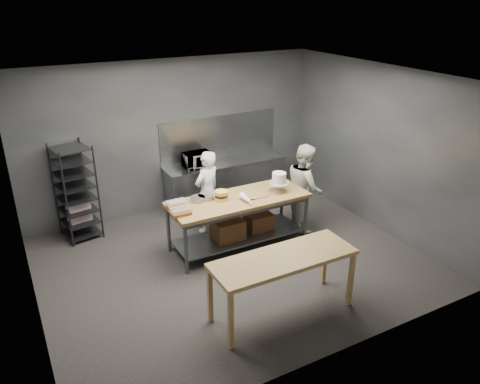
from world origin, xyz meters
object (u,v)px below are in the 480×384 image
object	(u,v)px
chef_behind	(207,192)
microwave	(197,160)
frosted_cake_stand	(279,180)
near_counter	(283,262)
chef_right	(305,187)
speed_rack	(76,193)
work_table	(240,216)
layer_cake	(221,195)

from	to	relation	value
chef_behind	microwave	bearing A→B (deg)	-125.91
frosted_cake_stand	near_counter	bearing A→B (deg)	-120.88
microwave	chef_right	bearing A→B (deg)	-50.07
speed_rack	frosted_cake_stand	distance (m)	3.58
work_table	near_counter	distance (m)	1.98
chef_behind	layer_cake	bearing A→B (deg)	62.65
chef_behind	layer_cake	distance (m)	0.75
microwave	frosted_cake_stand	xyz separation A→B (m)	(0.74, -1.84, 0.09)
work_table	layer_cake	size ratio (longest dim) A/B	10.88
chef_right	speed_rack	bearing A→B (deg)	89.28
work_table	chef_behind	bearing A→B (deg)	107.28
chef_right	frosted_cake_stand	world-z (taller)	chef_right
near_counter	frosted_cake_stand	distance (m)	2.18
chef_behind	microwave	world-z (taller)	chef_behind
chef_right	frosted_cake_stand	size ratio (longest dim) A/B	4.73
chef_behind	chef_right	xyz separation A→B (m)	(1.65, -0.71, 0.04)
chef_right	layer_cake	size ratio (longest dim) A/B	7.37
work_table	frosted_cake_stand	bearing A→B (deg)	-6.10
frosted_cake_stand	layer_cake	xyz separation A→B (m)	(-1.04, 0.15, -0.14)
work_table	chef_behind	size ratio (longest dim) A/B	1.55
chef_right	frosted_cake_stand	distance (m)	0.76
chef_right	microwave	distance (m)	2.21
speed_rack	chef_right	size ratio (longest dim) A/B	1.08
speed_rack	chef_right	bearing A→B (deg)	-23.01
speed_rack	microwave	size ratio (longest dim) A/B	3.23
speed_rack	work_table	bearing A→B (deg)	-35.32
frosted_cake_stand	layer_cake	bearing A→B (deg)	171.77
speed_rack	frosted_cake_stand	size ratio (longest dim) A/B	5.09
microwave	frosted_cake_stand	world-z (taller)	frosted_cake_stand
chef_behind	layer_cake	world-z (taller)	chef_behind
frosted_cake_stand	speed_rack	bearing A→B (deg)	150.46
near_counter	work_table	bearing A→B (deg)	79.08
frosted_cake_stand	microwave	bearing A→B (deg)	111.87
near_counter	chef_right	size ratio (longest dim) A/B	1.23
chef_right	layer_cake	world-z (taller)	chef_right
speed_rack	layer_cake	size ratio (longest dim) A/B	7.93
speed_rack	frosted_cake_stand	bearing A→B (deg)	-29.54
frosted_cake_stand	chef_behind	bearing A→B (deg)	138.49
speed_rack	chef_right	world-z (taller)	speed_rack
near_counter	speed_rack	world-z (taller)	speed_rack
near_counter	chef_right	xyz separation A→B (m)	(1.78, 2.00, -0.00)
work_table	layer_cake	world-z (taller)	layer_cake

